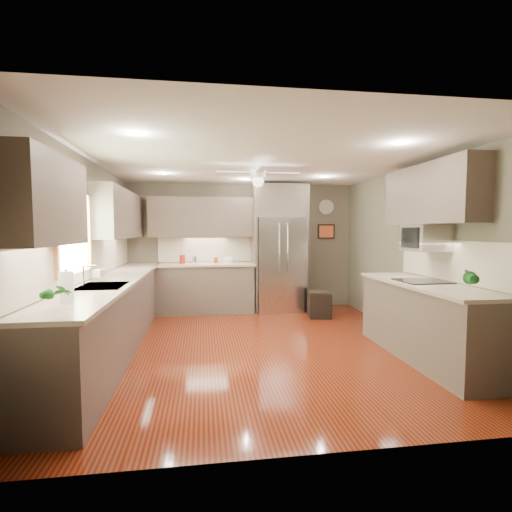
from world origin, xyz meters
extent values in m
plane|color=#52110A|center=(0.00, 0.00, 0.00)|extent=(5.00, 5.00, 0.00)
plane|color=white|center=(0.00, 0.00, 2.50)|extent=(5.00, 5.00, 0.00)
plane|color=brown|center=(0.00, 2.50, 1.25)|extent=(4.50, 0.00, 4.50)
plane|color=brown|center=(0.00, -2.50, 1.25)|extent=(4.50, 0.00, 4.50)
plane|color=brown|center=(-2.25, 0.00, 1.25)|extent=(0.00, 5.00, 5.00)
plane|color=brown|center=(2.25, 0.00, 1.25)|extent=(0.00, 5.00, 5.00)
cylinder|color=maroon|center=(-1.17, 2.20, 1.02)|extent=(0.12, 0.12, 0.17)
cylinder|color=silver|center=(-0.94, 2.20, 1.01)|extent=(0.10, 0.10, 0.14)
cylinder|color=maroon|center=(-0.54, 2.22, 1.00)|extent=(0.08, 0.08, 0.11)
imported|color=white|center=(-2.06, -0.11, 1.04)|extent=(0.11, 0.11, 0.21)
imported|color=#19591B|center=(-1.93, -1.80, 1.08)|extent=(0.18, 0.15, 0.28)
imported|color=#19591B|center=(1.92, -1.53, 1.10)|extent=(0.21, 0.19, 0.31)
imported|color=#B6B589|center=(-0.29, 2.18, 0.96)|extent=(0.24, 0.24, 0.05)
cube|color=#4A3F35|center=(-1.95, 0.15, 0.45)|extent=(0.60, 4.70, 0.90)
cube|color=#C1B59B|center=(-1.94, 0.15, 0.92)|extent=(0.65, 4.70, 0.04)
cube|color=beige|center=(-2.24, 0.15, 1.20)|extent=(0.02, 4.70, 0.50)
cube|color=#4A3F35|center=(-0.72, 2.20, 0.45)|extent=(1.85, 0.60, 0.90)
cube|color=#C1B59B|center=(-0.72, 2.19, 0.92)|extent=(1.85, 0.65, 0.04)
cube|color=beige|center=(-0.72, 2.49, 1.20)|extent=(1.85, 0.02, 0.50)
cube|color=#4A3F35|center=(-2.08, -1.60, 1.83)|extent=(0.33, 1.20, 0.75)
cube|color=#4A3F35|center=(-2.08, 1.30, 1.83)|extent=(0.33, 2.40, 0.75)
cube|color=#4A3F35|center=(-0.72, 2.33, 1.83)|extent=(2.15, 0.33, 0.75)
cube|color=#4A3F35|center=(2.08, -0.55, 2.03)|extent=(0.33, 1.70, 0.75)
cube|color=#BFF2B2|center=(-2.23, -0.50, 1.55)|extent=(0.01, 1.00, 0.80)
cube|color=brown|center=(-2.21, -0.50, 1.98)|extent=(0.05, 1.12, 0.06)
cube|color=brown|center=(-2.21, -0.50, 1.12)|extent=(0.05, 1.12, 0.06)
cube|color=brown|center=(-2.21, -1.03, 1.55)|extent=(0.05, 0.06, 0.80)
cube|color=brown|center=(-2.21, 0.03, 1.55)|extent=(0.05, 0.06, 0.80)
cube|color=silver|center=(-1.93, -0.50, 0.93)|extent=(0.50, 0.70, 0.03)
cube|color=#262626|center=(-1.93, -0.50, 0.89)|extent=(0.44, 0.62, 0.05)
cylinder|color=silver|center=(-2.13, -0.50, 1.05)|extent=(0.02, 0.02, 0.24)
cylinder|color=silver|center=(-2.07, -0.50, 1.17)|extent=(0.16, 0.02, 0.02)
cube|color=silver|center=(0.70, 2.14, 0.91)|extent=(0.92, 0.72, 1.82)
cube|color=black|center=(0.70, 1.80, 0.66)|extent=(0.88, 0.02, 0.02)
cube|color=black|center=(0.70, 1.79, 1.25)|extent=(0.01, 0.02, 1.00)
cylinder|color=silver|center=(0.62, 1.76, 1.25)|extent=(0.02, 0.02, 0.90)
cylinder|color=silver|center=(0.78, 1.76, 1.25)|extent=(0.02, 0.02, 0.90)
cube|color=#4A3F35|center=(0.70, 2.20, 2.14)|extent=(1.04, 0.60, 0.63)
cube|color=#4A3F35|center=(0.20, 2.20, 0.91)|extent=(0.06, 0.60, 1.82)
cube|color=#4A3F35|center=(1.20, 2.20, 0.91)|extent=(0.06, 0.60, 1.82)
cube|color=#4A3F35|center=(1.93, -0.80, 0.45)|extent=(0.65, 2.20, 0.90)
cube|color=#C1B59B|center=(1.91, -0.80, 0.92)|extent=(0.70, 2.20, 0.04)
cube|color=beige|center=(2.24, -0.80, 1.20)|extent=(0.02, 2.20, 0.50)
cube|color=black|center=(1.91, -0.70, 0.94)|extent=(0.56, 0.52, 0.01)
cube|color=silver|center=(2.03, -0.55, 1.48)|extent=(0.42, 0.55, 0.34)
cube|color=black|center=(1.82, -0.55, 1.48)|extent=(0.02, 0.40, 0.26)
cylinder|color=white|center=(0.00, 0.30, 2.46)|extent=(0.03, 0.03, 0.08)
cylinder|color=white|center=(0.00, 0.30, 2.36)|extent=(0.22, 0.22, 0.10)
sphere|color=white|center=(0.00, 0.30, 2.26)|extent=(0.16, 0.16, 0.16)
cube|color=white|center=(0.35, 0.30, 2.38)|extent=(0.48, 0.11, 0.01)
cube|color=white|center=(0.00, 0.65, 2.38)|extent=(0.11, 0.48, 0.01)
cube|color=white|center=(-0.35, 0.30, 2.38)|extent=(0.48, 0.11, 0.01)
cube|color=white|center=(0.00, -0.05, 2.38)|extent=(0.11, 0.48, 0.01)
cylinder|color=white|center=(-1.40, 1.30, 2.49)|extent=(0.14, 0.14, 0.01)
cylinder|color=white|center=(1.30, 1.30, 2.49)|extent=(0.14, 0.14, 0.01)
cylinder|color=white|center=(-1.40, -1.20, 2.49)|extent=(0.14, 0.14, 0.01)
cylinder|color=white|center=(1.30, -1.20, 2.49)|extent=(0.14, 0.14, 0.01)
cylinder|color=white|center=(0.00, 1.80, 2.49)|extent=(0.14, 0.14, 0.01)
cylinder|color=white|center=(1.75, 2.48, 2.05)|extent=(0.30, 0.03, 0.30)
cylinder|color=silver|center=(1.75, 2.47, 2.05)|extent=(0.29, 0.00, 0.29)
cube|color=black|center=(1.75, 2.48, 1.55)|extent=(0.36, 0.03, 0.30)
cube|color=#D4532A|center=(1.75, 2.46, 1.55)|extent=(0.30, 0.01, 0.24)
cube|color=black|center=(1.29, 1.47, 0.23)|extent=(0.45, 0.45, 0.44)
cube|color=black|center=(1.29, 1.47, 0.46)|extent=(0.42, 0.42, 0.03)
cylinder|color=white|center=(-1.96, -1.52, 1.08)|extent=(0.12, 0.12, 0.28)
cylinder|color=silver|center=(-1.96, -1.52, 1.09)|extent=(0.02, 0.02, 0.30)
camera|label=1|loc=(-0.78, -4.92, 1.58)|focal=26.00mm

